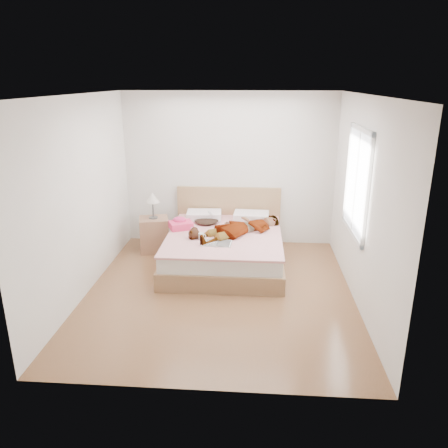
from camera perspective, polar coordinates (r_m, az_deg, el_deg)
name	(u,v)px	position (r m, az deg, el deg)	size (l,w,h in m)	color
ground	(219,292)	(6.06, -0.60, -8.85)	(4.00, 4.00, 0.00)	#533519
woman	(240,225)	(6.76, 2.04, -0.17)	(0.61, 1.62, 0.22)	white
hair	(206,220)	(7.26, -2.32, 0.51)	(0.40, 0.50, 0.07)	black
phone	(210,213)	(7.16, -1.82, 1.44)	(0.04, 0.09, 0.01)	silver
room_shell	(357,182)	(5.96, 16.95, 5.24)	(4.00, 4.00, 4.00)	white
bed	(225,246)	(6.89, 0.11, -2.86)	(1.80, 2.08, 1.00)	brown
towel	(181,224)	(6.97, -5.69, 0.01)	(0.43, 0.40, 0.18)	#F64269
magazine	(217,243)	(6.32, -0.97, -2.52)	(0.44, 0.30, 0.03)	white
coffee_mug	(201,236)	(6.49, -2.99, -1.58)	(0.13, 0.10, 0.10)	silver
plush_toy	(194,233)	(6.54, -3.93, -1.17)	(0.18, 0.27, 0.15)	black
nightstand	(154,232)	(7.43, -9.11, -1.01)	(0.56, 0.52, 1.01)	#8F6242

